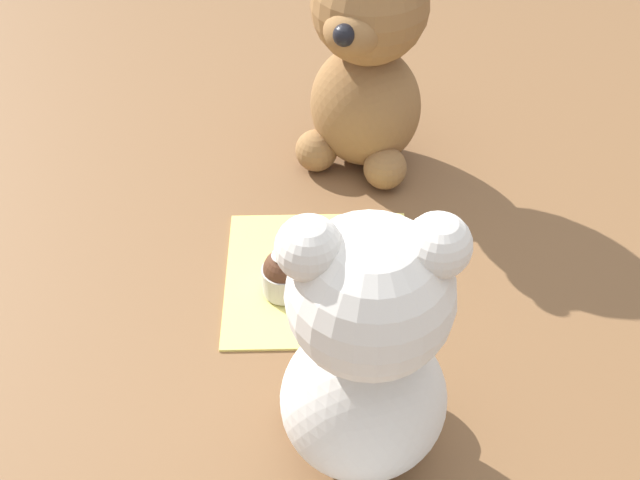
# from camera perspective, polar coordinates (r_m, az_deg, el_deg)

# --- Properties ---
(ground_plane) EXTENTS (4.00, 4.00, 0.00)m
(ground_plane) POSITION_cam_1_polar(r_m,az_deg,el_deg) (0.82, 0.00, -2.85)
(ground_plane) COLOR brown
(knitted_placemat) EXTENTS (0.21, 0.20, 0.01)m
(knitted_placemat) POSITION_cam_1_polar(r_m,az_deg,el_deg) (0.82, 0.00, -2.70)
(knitted_placemat) COLOR #E0D166
(knitted_placemat) RESTS_ON ground_plane
(teddy_bear_cream) EXTENTS (0.14, 0.14, 0.27)m
(teddy_bear_cream) POSITION_cam_1_polar(r_m,az_deg,el_deg) (0.59, 3.49, -8.83)
(teddy_bear_cream) COLOR silver
(teddy_bear_cream) RESTS_ON ground_plane
(teddy_bear_tan) EXTENTS (0.18, 0.17, 0.29)m
(teddy_bear_tan) POSITION_cam_1_polar(r_m,az_deg,el_deg) (0.91, 3.54, 13.48)
(teddy_bear_tan) COLOR olive
(teddy_bear_tan) RESTS_ON ground_plane
(cupcake_near_cream_bear) EXTENTS (0.05, 0.05, 0.07)m
(cupcake_near_cream_bear) POSITION_cam_1_polar(r_m,az_deg,el_deg) (0.79, -2.78, -2.52)
(cupcake_near_cream_bear) COLOR #B2ADA3
(cupcake_near_cream_bear) RESTS_ON knitted_placemat
(saucer_plate) EXTENTS (0.07, 0.07, 0.01)m
(saucer_plate) POSITION_cam_1_polar(r_m,az_deg,el_deg) (0.83, 2.80, -1.89)
(saucer_plate) COLOR white
(saucer_plate) RESTS_ON knitted_placemat
(cupcake_near_tan_bear) EXTENTS (0.05, 0.05, 0.07)m
(cupcake_near_tan_bear) POSITION_cam_1_polar(r_m,az_deg,el_deg) (0.81, 2.86, -0.58)
(cupcake_near_tan_bear) COLOR #B2ADA3
(cupcake_near_tan_bear) RESTS_ON saucer_plate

